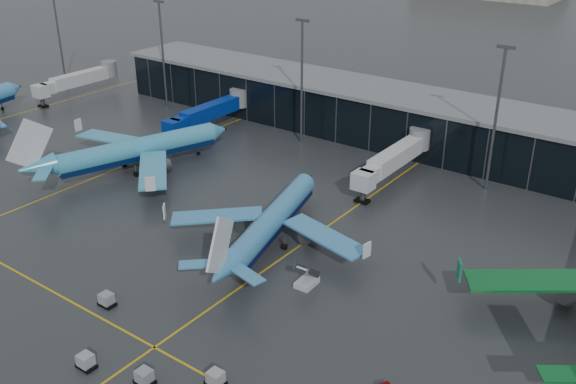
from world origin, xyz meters
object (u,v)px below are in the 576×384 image
Objects in this scene: baggage_carts at (162,377)px; mobile_airstair at (307,280)px; airliner_klm_near at (273,206)px; airliner_arkefly at (137,137)px.

mobile_airstair reaches higher than baggage_carts.
airliner_klm_near is at bearing 145.03° from mobile_airstair.
airliner_arkefly is 60.65m from baggage_carts.
airliner_klm_near is 1.30× the size of baggage_carts.
baggage_carts is (46.38, -38.66, -5.73)m from airliner_arkefly.
airliner_klm_near is 13.99m from mobile_airstair.
airliner_arkefly reaches higher than airliner_klm_near.
mobile_airstair is at bearing 85.88° from baggage_carts.
mobile_airstair is (1.78, 24.64, 0.01)m from baggage_carts.
baggage_carts is 8.33× the size of mobile_airstair.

